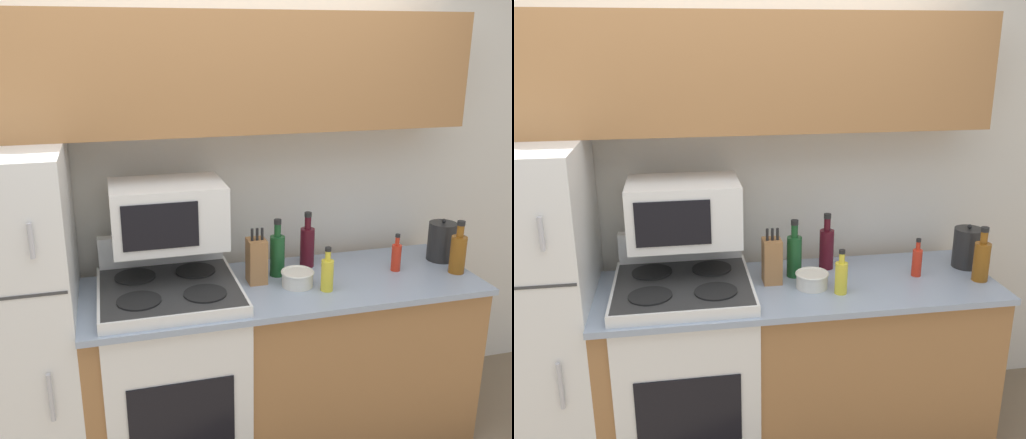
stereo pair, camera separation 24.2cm
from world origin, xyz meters
TOP-DOWN VIEW (x-y plane):
  - wall_back at (0.00, 0.75)m, footprint 8.00×0.05m
  - lower_cabinets at (0.33, 0.31)m, footprint 1.97×0.67m
  - refrigerator at (-0.99, 0.36)m, footprint 0.66×0.74m
  - upper_cabinets at (0.00, 0.56)m, footprint 2.63×0.33m
  - stove at (-0.24, 0.30)m, footprint 0.66×0.65m
  - microwave at (-0.21, 0.42)m, footprint 0.53×0.38m
  - knife_block at (0.20, 0.35)m, footprint 0.09×0.10m
  - bowl at (0.38, 0.26)m, footprint 0.16×0.16m
  - bottle_whiskey at (1.24, 0.20)m, footprint 0.08×0.08m
  - bottle_cooking_spray at (0.51, 0.17)m, footprint 0.06×0.06m
  - bottle_wine_red at (0.52, 0.49)m, footprint 0.08×0.08m
  - bottle_hot_sauce at (0.95, 0.31)m, footprint 0.05×0.05m
  - bottle_wine_green at (0.33, 0.41)m, footprint 0.08×0.08m
  - kettle at (1.26, 0.39)m, footprint 0.15×0.15m

SIDE VIEW (x-z plane):
  - lower_cabinets at x=0.33m, z-range 0.00..0.91m
  - stove at x=-0.24m, z-range -0.07..1.05m
  - refrigerator at x=-0.99m, z-range 0.00..1.63m
  - bowl at x=0.38m, z-range 0.91..0.99m
  - bottle_hot_sauce at x=0.95m, z-range 0.88..1.08m
  - bottle_cooking_spray at x=0.51m, z-range 0.88..1.10m
  - kettle at x=1.26m, z-range 0.89..1.13m
  - bottle_whiskey at x=1.24m, z-range 0.88..1.16m
  - knife_block at x=0.20m, z-range 0.88..1.16m
  - bottle_wine_red at x=0.52m, z-range 0.87..1.17m
  - bottle_wine_green at x=0.33m, z-range 0.87..1.17m
  - microwave at x=-0.21m, z-range 1.12..1.42m
  - wall_back at x=0.00m, z-range 0.00..2.55m
  - upper_cabinets at x=0.00m, z-range 1.63..2.19m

